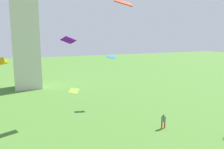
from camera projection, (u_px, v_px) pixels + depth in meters
The scene contains 6 objects.
person_0 at pixel (163, 120), 26.85m from camera, with size 0.53×0.31×1.72m.
kite_flying_0 at pixel (74, 91), 19.55m from camera, with size 1.13×1.25×0.34m.
kite_flying_2 at pixel (123, 2), 16.05m from camera, with size 1.55×1.16×0.72m.
kite_flying_4 at pixel (5, 62), 23.32m from camera, with size 1.46×1.50×1.09m.
kite_flying_6 at pixel (68, 40), 29.06m from camera, with size 2.07×1.63×1.08m.
kite_flying_7 at pixel (111, 57), 35.45m from camera, with size 1.51×1.15×0.59m.
Camera 1 is at (-9.25, -0.73, 10.87)m, focal length 36.38 mm.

